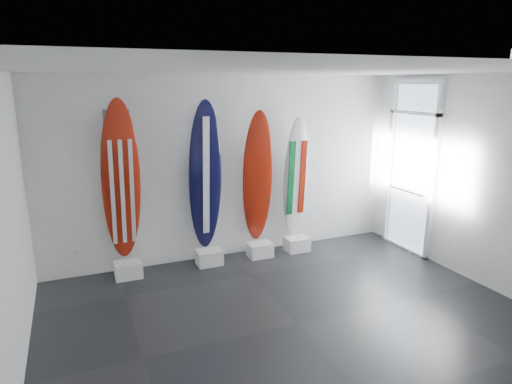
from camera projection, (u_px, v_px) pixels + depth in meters
name	position (u px, v px, depth m)	size (l,w,h in m)	color
floor	(297.00, 324.00, 5.48)	(6.00, 6.00, 0.00)	black
ceiling	(303.00, 70.00, 4.76)	(6.00, 6.00, 0.00)	white
wall_back	(228.00, 168.00, 7.36)	(6.00, 6.00, 0.00)	silver
wall_front	(484.00, 302.00, 2.88)	(6.00, 6.00, 0.00)	silver
wall_left	(3.00, 240.00, 4.00)	(5.00, 5.00, 0.00)	silver
wall_right	(490.00, 183.00, 6.24)	(5.00, 5.00, 0.00)	silver
display_block_usa	(128.00, 270.00, 6.76)	(0.40, 0.30, 0.24)	white
surfboard_usa	(121.00, 182.00, 6.53)	(0.56, 0.08, 2.46)	maroon
display_block_navy	(209.00, 257.00, 7.23)	(0.40, 0.30, 0.24)	white
surfboard_navy	(205.00, 177.00, 7.01)	(0.54, 0.08, 2.40)	black
display_block_swiss	(260.00, 250.00, 7.56)	(0.40, 0.30, 0.24)	white
surfboard_swiss	(258.00, 178.00, 7.36)	(0.50, 0.08, 2.23)	maroon
display_block_italy	(297.00, 244.00, 7.83)	(0.40, 0.30, 0.24)	white
surfboard_italy	(296.00, 178.00, 7.64)	(0.47, 0.08, 2.10)	silver
wall_outlet	(75.00, 256.00, 6.70)	(0.09, 0.02, 0.13)	silver
glass_door	(411.00, 170.00, 7.64)	(0.12, 1.16, 2.85)	white
balcony	(463.00, 213.00, 8.35)	(2.80, 2.20, 1.20)	slate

